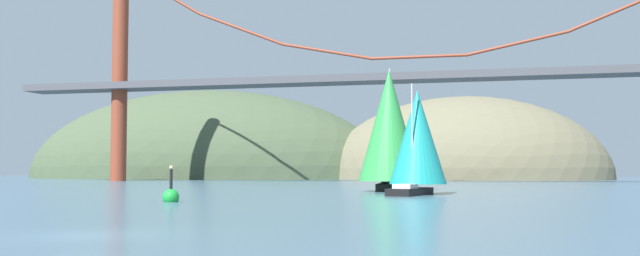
% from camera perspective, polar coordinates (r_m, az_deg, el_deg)
% --- Properties ---
extents(ground_plane, '(360.00, 360.00, 0.00)m').
position_cam_1_polar(ground_plane, '(24.81, -17.67, -8.14)').
color(ground_plane, '#426075').
extents(headland_left, '(88.39, 44.00, 41.07)m').
position_cam_1_polar(headland_left, '(170.20, -9.27, -3.96)').
color(headland_left, '#425138').
rests_on(headland_left, ground_plane).
extents(headland_center, '(60.51, 44.00, 35.26)m').
position_cam_1_polar(headland_center, '(156.21, 11.39, -4.00)').
color(headland_center, '#6B664C').
rests_on(headland_center, ground_plane).
extents(suspension_bridge, '(143.99, 6.00, 38.95)m').
position_cam_1_polar(suspension_bridge, '(117.79, 7.85, 4.50)').
color(suspension_bridge, brown).
rests_on(suspension_bridge, ground_plane).
extents(sailboat_teal_sail, '(5.78, 8.36, 9.36)m').
position_cam_1_polar(sailboat_teal_sail, '(61.90, 7.73, -0.88)').
color(sailboat_teal_sail, black).
rests_on(sailboat_teal_sail, ground_plane).
extents(sailboat_green_sail, '(6.64, 10.38, 12.18)m').
position_cam_1_polar(sailboat_green_sail, '(69.76, 5.53, 0.03)').
color(sailboat_green_sail, black).
rests_on(sailboat_green_sail, ground_plane).
extents(channel_buoy, '(1.10, 1.10, 2.64)m').
position_cam_1_polar(channel_buoy, '(48.53, -11.76, -5.33)').
color(channel_buoy, green).
rests_on(channel_buoy, ground_plane).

